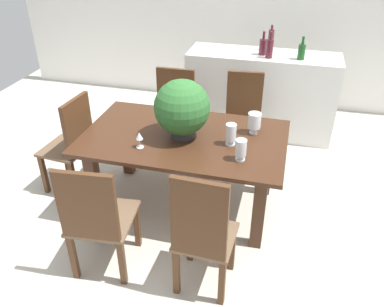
{
  "coord_description": "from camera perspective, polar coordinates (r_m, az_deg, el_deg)",
  "views": [
    {
      "loc": [
        0.83,
        -2.92,
        2.4
      ],
      "look_at": [
        0.06,
        0.01,
        0.54
      ],
      "focal_mm": 37.12,
      "sensor_mm": 36.0,
      "label": 1
    }
  ],
  "objects": [
    {
      "name": "dining_table",
      "position": [
        3.5,
        -1.13,
        0.72
      ],
      "size": [
        1.75,
        1.06,
        0.74
      ],
      "color": "#422616",
      "rests_on": "ground"
    },
    {
      "name": "wine_bottle_dark",
      "position": [
        4.65,
        15.47,
        13.97
      ],
      "size": [
        0.08,
        0.08,
        0.25
      ],
      "color": "#194C1E",
      "rests_on": "kitchen_counter"
    },
    {
      "name": "chair_near_left",
      "position": [
        2.94,
        -13.6,
        -8.89
      ],
      "size": [
        0.5,
        0.52,
        0.99
      ],
      "rotation": [
        0.0,
        0.0,
        3.24
      ],
      "color": "#4C2D19",
      "rests_on": "ground"
    },
    {
      "name": "wine_bottle_amber",
      "position": [
        4.72,
        10.14,
        14.9
      ],
      "size": [
        0.08,
        0.08,
        0.26
      ],
      "color": "#511E28",
      "rests_on": "kitchen_counter"
    },
    {
      "name": "crystal_vase_right",
      "position": [
        3.46,
        8.95,
        4.63
      ],
      "size": [
        0.11,
        0.11,
        0.19
      ],
      "color": "silver",
      "rests_on": "dining_table"
    },
    {
      "name": "crystal_vase_left",
      "position": [
        3.27,
        5.6,
        2.93
      ],
      "size": [
        0.09,
        0.09,
        0.19
      ],
      "color": "silver",
      "rests_on": "dining_table"
    },
    {
      "name": "back_wall",
      "position": [
        5.69,
        6.41,
        20.16
      ],
      "size": [
        6.4,
        0.1,
        2.6
      ],
      "primitive_type": "cube",
      "color": "white",
      "rests_on": "ground"
    },
    {
      "name": "wine_bottle_tall",
      "position": [
        4.62,
        11.1,
        14.67
      ],
      "size": [
        0.08,
        0.08,
        0.29
      ],
      "color": "#511E28",
      "rests_on": "kitchen_counter"
    },
    {
      "name": "chair_far_right",
      "position": [
        4.3,
        7.31,
        5.45
      ],
      "size": [
        0.45,
        0.48,
        0.98
      ],
      "rotation": [
        0.0,
        0.0,
        0.09
      ],
      "color": "#4C2D19",
      "rests_on": "ground"
    },
    {
      "name": "chair_far_left",
      "position": [
        4.45,
        -2.71,
        6.49
      ],
      "size": [
        0.47,
        0.48,
        0.94
      ],
      "rotation": [
        0.0,
        0.0,
        0.01
      ],
      "color": "#4C2D19",
      "rests_on": "ground"
    },
    {
      "name": "kitchen_counter",
      "position": [
        4.95,
        9.79,
        8.44
      ],
      "size": [
        1.76,
        0.55,
        0.99
      ],
      "primitive_type": "cube",
      "color": "silver",
      "rests_on": "ground"
    },
    {
      "name": "wine_bottle_clear",
      "position": [
        4.91,
        11.25,
        15.75
      ],
      "size": [
        0.07,
        0.07,
        0.29
      ],
      "color": "#511E28",
      "rests_on": "kitchen_counter"
    },
    {
      "name": "crystal_vase_center_near",
      "position": [
        3.07,
        7.03,
        0.72
      ],
      "size": [
        0.09,
        0.09,
        0.18
      ],
      "color": "silver",
      "rests_on": "dining_table"
    },
    {
      "name": "ground_plane",
      "position": [
        3.87,
        -0.9,
        -6.83
      ],
      "size": [
        7.04,
        7.04,
        0.0
      ],
      "primitive_type": "plane",
      "color": "beige"
    },
    {
      "name": "flower_centerpiece",
      "position": [
        3.3,
        -1.45,
        6.53
      ],
      "size": [
        0.47,
        0.47,
        0.51
      ],
      "color": "#333338",
      "rests_on": "dining_table"
    },
    {
      "name": "chair_head_end",
      "position": [
        3.93,
        -16.77,
        1.75
      ],
      "size": [
        0.44,
        0.47,
        0.98
      ],
      "rotation": [
        0.0,
        0.0,
        -1.66
      ],
      "color": "#4C2D19",
      "rests_on": "ground"
    },
    {
      "name": "wine_glass",
      "position": [
        3.24,
        -7.59,
        2.39
      ],
      "size": [
        0.06,
        0.06,
        0.14
      ],
      "color": "silver",
      "rests_on": "dining_table"
    },
    {
      "name": "chair_near_right",
      "position": [
        2.7,
        1.46,
        -11.36
      ],
      "size": [
        0.42,
        0.43,
        1.04
      ],
      "rotation": [
        0.0,
        0.0,
        3.1
      ],
      "color": "#4C2D19",
      "rests_on": "ground"
    }
  ]
}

